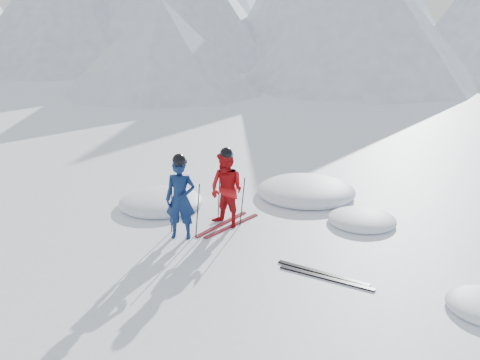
% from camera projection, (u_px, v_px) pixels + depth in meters
% --- Properties ---
extents(ground, '(160.00, 160.00, 0.00)m').
position_uv_depth(ground, '(308.00, 252.00, 9.70)').
color(ground, white).
rests_on(ground, ground).
extents(skier_blue, '(0.70, 0.56, 1.65)m').
position_uv_depth(skier_blue, '(180.00, 199.00, 10.11)').
color(skier_blue, '#0C1F49').
rests_on(skier_blue, ground).
extents(skier_red, '(0.92, 0.80, 1.63)m').
position_uv_depth(skier_red, '(227.00, 190.00, 10.71)').
color(skier_red, '#B20E12').
rests_on(skier_red, ground).
extents(pole_blue_left, '(0.11, 0.08, 1.10)m').
position_uv_depth(pole_blue_left, '(172.00, 208.00, 10.44)').
color(pole_blue_left, black).
rests_on(pole_blue_left, ground).
extents(pole_blue_right, '(0.11, 0.07, 1.10)m').
position_uv_depth(pole_blue_right, '(198.00, 210.00, 10.32)').
color(pole_blue_right, black).
rests_on(pole_blue_right, ground).
extents(pole_red_left, '(0.11, 0.09, 1.08)m').
position_uv_depth(pole_red_left, '(219.00, 196.00, 11.12)').
color(pole_red_left, black).
rests_on(pole_red_left, ground).
extents(pole_red_right, '(0.11, 0.08, 1.08)m').
position_uv_depth(pole_red_right, '(242.00, 202.00, 10.81)').
color(pole_red_right, black).
rests_on(pole_red_right, ground).
extents(ski_worn_left, '(0.47, 1.68, 0.03)m').
position_uv_depth(ski_worn_left, '(222.00, 224.00, 10.99)').
color(ski_worn_left, black).
rests_on(ski_worn_left, ground).
extents(ski_worn_right, '(0.58, 1.65, 0.03)m').
position_uv_depth(ski_worn_right, '(232.00, 226.00, 10.90)').
color(ski_worn_right, black).
rests_on(ski_worn_right, ground).
extents(ski_loose_a, '(1.69, 0.35, 0.03)m').
position_uv_depth(ski_loose_a, '(322.00, 273.00, 8.87)').
color(ski_loose_a, black).
rests_on(ski_loose_a, ground).
extents(ski_loose_b, '(1.70, 0.29, 0.03)m').
position_uv_depth(ski_loose_b, '(326.00, 278.00, 8.70)').
color(ski_loose_b, black).
rests_on(ski_loose_b, ground).
extents(snow_lumps, '(8.60, 5.93, 0.55)m').
position_uv_depth(snow_lumps, '(278.00, 206.00, 12.12)').
color(snow_lumps, white).
rests_on(snow_lumps, ground).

